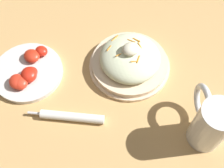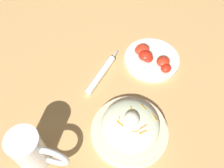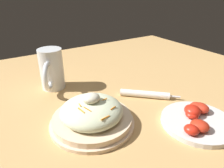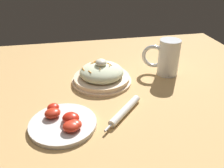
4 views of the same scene
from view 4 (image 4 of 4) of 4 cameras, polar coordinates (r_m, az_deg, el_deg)
ground_plane at (r=0.82m, az=2.01°, el=-5.68°), size 1.43×1.43×0.00m
salad_plate at (r=0.96m, az=-2.47°, el=2.21°), size 0.24×0.24×0.10m
beer_mug at (r=1.04m, az=12.93°, el=5.79°), size 0.10×0.15×0.15m
napkin_roll at (r=0.79m, az=3.04°, el=-6.29°), size 0.16×0.15×0.02m
tomato_plate at (r=0.75m, az=-11.33°, el=-8.84°), size 0.20×0.20×0.04m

